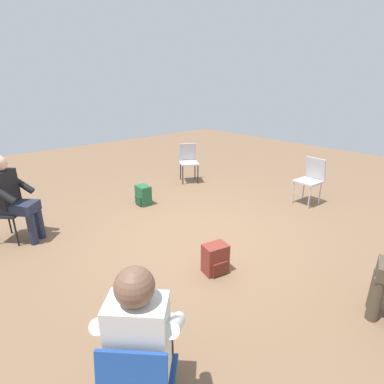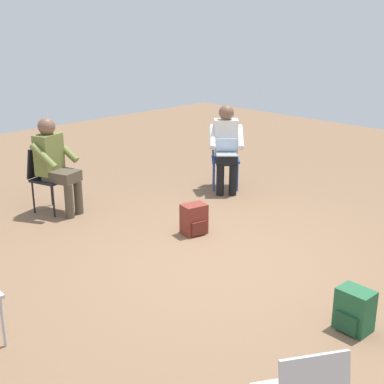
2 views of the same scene
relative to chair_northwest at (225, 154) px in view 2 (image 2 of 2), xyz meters
The scene contains 7 objects.
ground_plane 2.72m from the chair_northwest, 48.81° to the right, with size 15.41×15.41×0.00m, color brown.
chair_northwest is the anchor object (origin of this frame).
chair_west 2.61m from the chair_northwest, 111.14° to the right, with size 0.53×0.50×0.85m.
person_with_laptop 0.26m from the chair_northwest, 45.17° to the right, with size 0.64×0.64×1.24m.
person_in_olive 2.51m from the chair_northwest, 108.15° to the right, with size 0.59×0.58×1.24m.
backpack_near_laptop_user 3.99m from the chair_northwest, 32.91° to the right, with size 0.29×0.26×0.36m.
backpack_by_empty_chair 1.94m from the chair_northwest, 59.20° to the right, with size 0.29×0.32×0.36m.
Camera 2 is at (3.34, -3.77, 2.45)m, focal length 50.00 mm.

